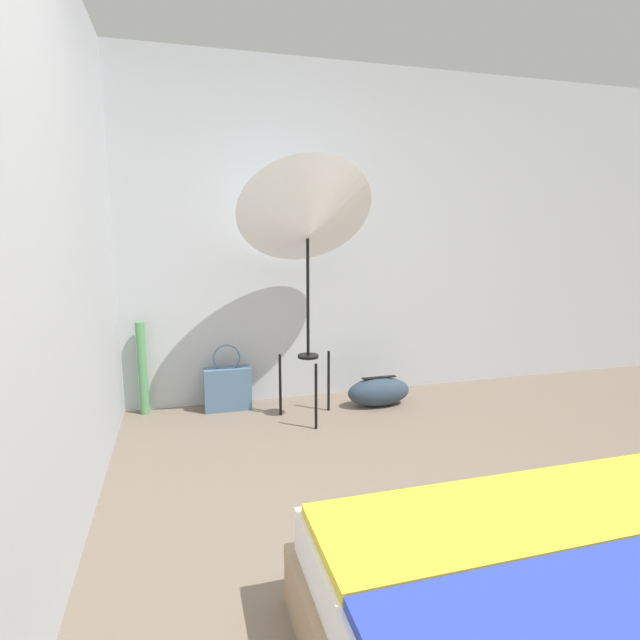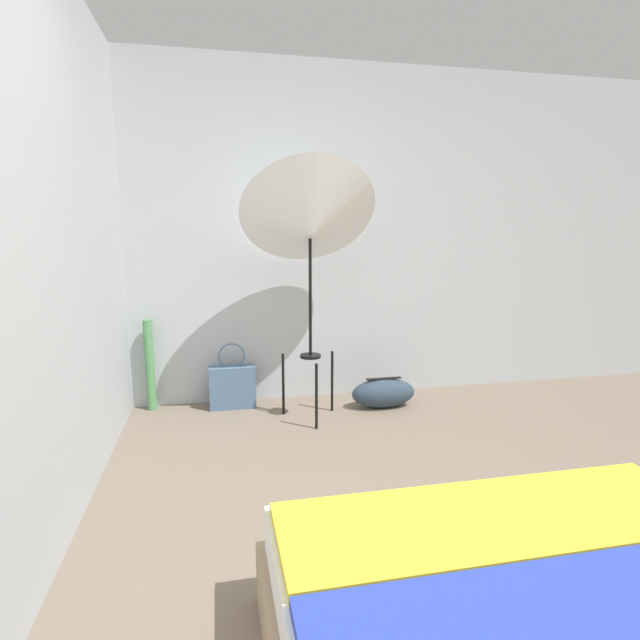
{
  "view_description": "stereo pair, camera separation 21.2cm",
  "coord_description": "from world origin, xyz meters",
  "px_view_note": "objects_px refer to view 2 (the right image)",
  "views": [
    {
      "loc": [
        -1.02,
        -1.34,
        1.34
      ],
      "look_at": [
        -0.16,
        1.74,
        0.77
      ],
      "focal_mm": 28.0,
      "sensor_mm": 36.0,
      "label": 1
    },
    {
      "loc": [
        -0.82,
        -1.39,
        1.34
      ],
      "look_at": [
        -0.16,
        1.74,
        0.77
      ],
      "focal_mm": 28.0,
      "sensor_mm": 36.0,
      "label": 2
    }
  ],
  "objects_px": {
    "photo_umbrella": "(310,224)",
    "tote_bag": "(233,386)",
    "duffel_bag": "(383,393)",
    "paper_roll": "(150,365)"
  },
  "relations": [
    {
      "from": "duffel_bag",
      "to": "photo_umbrella",
      "type": "bearing_deg",
      "value": -169.92
    },
    {
      "from": "tote_bag",
      "to": "paper_roll",
      "type": "xyz_separation_m",
      "value": [
        -0.6,
        0.08,
        0.18
      ]
    },
    {
      "from": "duffel_bag",
      "to": "tote_bag",
      "type": "bearing_deg",
      "value": 168.79
    },
    {
      "from": "photo_umbrella",
      "to": "duffel_bag",
      "type": "relative_size",
      "value": 3.64
    },
    {
      "from": "tote_bag",
      "to": "duffel_bag",
      "type": "xyz_separation_m",
      "value": [
        1.13,
        -0.22,
        -0.06
      ]
    },
    {
      "from": "duffel_bag",
      "to": "paper_roll",
      "type": "bearing_deg",
      "value": 170.01
    },
    {
      "from": "photo_umbrella",
      "to": "paper_roll",
      "type": "height_order",
      "value": "photo_umbrella"
    },
    {
      "from": "photo_umbrella",
      "to": "paper_roll",
      "type": "distance_m",
      "value": 1.6
    },
    {
      "from": "photo_umbrella",
      "to": "duffel_bag",
      "type": "bearing_deg",
      "value": 10.08
    },
    {
      "from": "photo_umbrella",
      "to": "tote_bag",
      "type": "bearing_deg",
      "value": 148.83
    }
  ]
}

